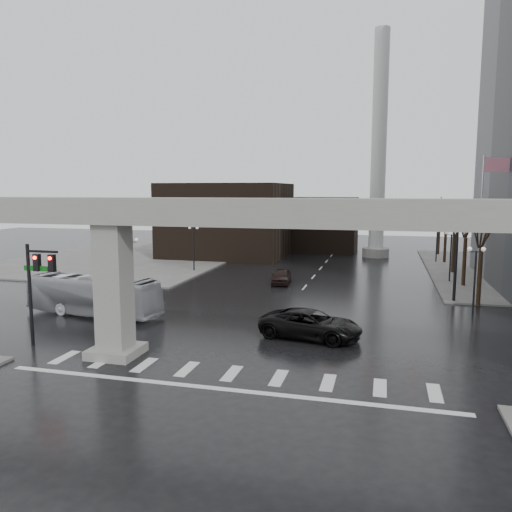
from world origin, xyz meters
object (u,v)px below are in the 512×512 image
object	(u,v)px
pickup_truck	(311,324)
far_car	(281,276)
city_bus	(93,295)
signal_mast_arm	(408,230)

from	to	relation	value
pickup_truck	far_car	bearing A→B (deg)	27.71
city_bus	signal_mast_arm	bearing A→B (deg)	-56.00
city_bus	pickup_truck	bearing A→B (deg)	-88.56
city_bus	far_car	xyz separation A→B (m)	(10.83, 15.56, -0.75)
signal_mast_arm	pickup_truck	world-z (taller)	signal_mast_arm
pickup_truck	city_bus	size ratio (longest dim) A/B	0.59
signal_mast_arm	city_bus	distance (m)	25.28
pickup_truck	city_bus	xyz separation A→B (m)	(-16.26, 1.79, 0.60)
pickup_truck	far_car	xyz separation A→B (m)	(-5.43, 17.35, -0.15)
pickup_truck	far_car	distance (m)	18.18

